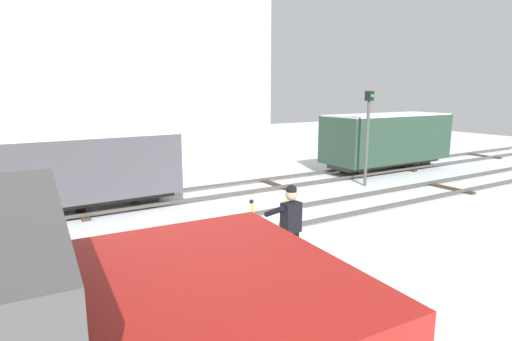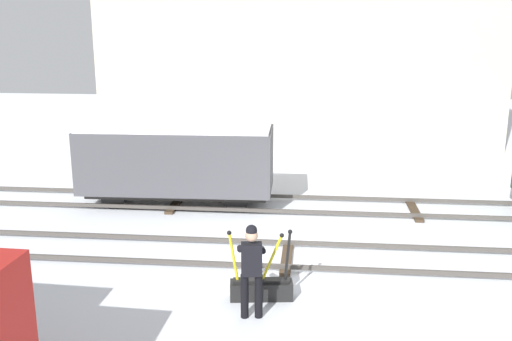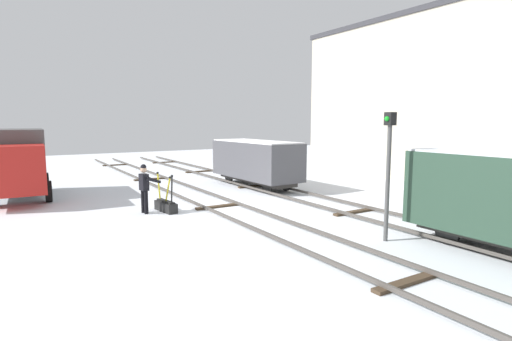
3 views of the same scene
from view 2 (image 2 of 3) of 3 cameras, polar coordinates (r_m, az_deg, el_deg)
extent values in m
plane|color=silver|center=(13.64, 3.03, -8.69)|extent=(60.00, 60.00, 0.00)
cube|color=#4C4742|center=(12.93, 2.89, -9.41)|extent=(44.00, 0.07, 0.10)
cube|color=#4C4742|center=(14.26, 3.18, -7.08)|extent=(44.00, 0.07, 0.10)
cube|color=#423323|center=(13.63, 3.04, -8.54)|extent=(0.24, 1.94, 0.08)
cube|color=#4C4742|center=(16.51, 3.55, -4.04)|extent=(44.00, 0.07, 0.10)
cube|color=#4C4742|center=(17.88, 3.73, -2.58)|extent=(44.00, 0.07, 0.10)
cube|color=#423323|center=(17.68, -7.85, -3.19)|extent=(0.24, 1.94, 0.08)
cube|color=#423323|center=(17.47, 15.28, -3.80)|extent=(0.24, 1.94, 0.08)
cube|color=black|center=(11.76, 0.53, -11.67)|extent=(1.28, 0.52, 0.36)
cube|color=black|center=(11.67, 0.53, -10.75)|extent=(1.13, 0.34, 0.06)
cylinder|color=yellow|center=(11.46, -2.22, -8.56)|extent=(0.22, 0.08, 1.05)
sphere|color=black|center=(11.27, -2.65, -6.14)|extent=(0.09, 0.09, 0.09)
cylinder|color=yellow|center=(11.49, 1.53, -8.67)|extent=(0.45, 0.11, 0.99)
sphere|color=black|center=(11.32, 2.56, -6.39)|extent=(0.09, 0.09, 0.09)
cylinder|color=black|center=(11.50, 3.11, -8.48)|extent=(0.15, 0.07, 1.05)
sphere|color=black|center=(11.31, 3.37, -6.03)|extent=(0.09, 0.09, 0.09)
cylinder|color=black|center=(10.98, -1.13, -12.23)|extent=(0.15, 0.15, 0.86)
cylinder|color=black|center=(10.98, 0.26, -12.22)|extent=(0.15, 0.15, 0.86)
cube|color=black|center=(10.67, -0.44, -8.71)|extent=(0.41, 0.29, 0.61)
sphere|color=tan|center=(10.50, -0.45, -6.40)|extent=(0.23, 0.23, 0.23)
sphere|color=black|center=(10.46, -0.45, -5.91)|extent=(0.21, 0.21, 0.21)
cylinder|color=black|center=(10.87, -1.59, -7.69)|extent=(0.18, 0.57, 0.35)
cylinder|color=black|center=(10.90, 0.64, -7.82)|extent=(0.18, 0.59, 0.28)
cube|color=beige|center=(27.78, 4.30, 12.74)|extent=(17.37, 6.65, 9.09)
cube|color=#2D2B28|center=(17.56, -7.66, -2.08)|extent=(5.37, 1.36, 0.20)
cube|color=#4C4C51|center=(17.30, -7.78, 1.13)|extent=(5.67, 2.18, 1.82)
cube|color=white|center=(17.11, -7.88, 4.19)|extent=(5.56, 2.09, 0.06)
cylinder|color=black|center=(17.52, -13.89, -2.59)|extent=(0.70, 0.12, 0.70)
cylinder|color=black|center=(18.54, -12.85, -1.59)|extent=(0.70, 0.12, 0.70)
cylinder|color=black|center=(16.77, -1.91, -2.93)|extent=(0.70, 0.12, 0.70)
cylinder|color=black|center=(17.83, -1.54, -1.86)|extent=(0.70, 0.12, 0.70)
camera|label=1|loc=(6.84, -50.47, -5.86)|focal=28.65mm
camera|label=3|loc=(14.70, 71.66, -3.31)|focal=28.17mm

